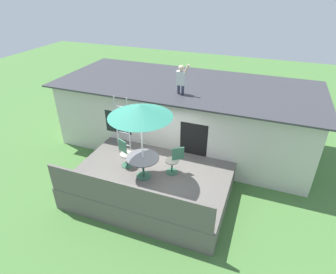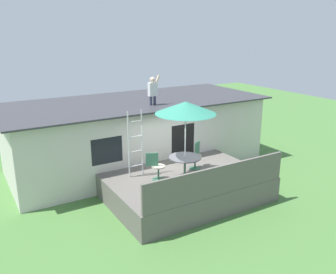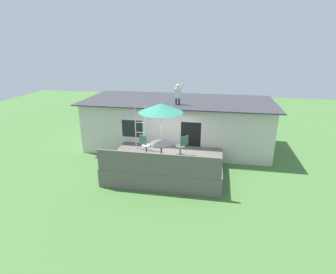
% 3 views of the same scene
% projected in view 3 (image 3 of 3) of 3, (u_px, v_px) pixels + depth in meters
% --- Properties ---
extents(ground_plane, '(40.00, 40.00, 0.00)m').
position_uv_depth(ground_plane, '(166.00, 173.00, 12.56)').
color(ground_plane, '#477538').
extents(house, '(10.50, 4.50, 2.73)m').
position_uv_depth(house, '(178.00, 123.00, 15.45)').
color(house, beige).
rests_on(house, ground).
extents(deck, '(5.08, 3.60, 0.80)m').
position_uv_depth(deck, '(166.00, 165.00, 12.43)').
color(deck, '#605B56').
rests_on(deck, ground).
extents(deck_railing, '(4.98, 0.08, 0.90)m').
position_uv_depth(deck_railing, '(158.00, 164.00, 10.53)').
color(deck_railing, '#605B56').
rests_on(deck_railing, deck).
extents(patio_table, '(1.04, 1.04, 0.74)m').
position_uv_depth(patio_table, '(161.00, 147.00, 11.92)').
color(patio_table, '#33664C').
rests_on(patio_table, deck).
extents(patio_umbrella, '(1.90, 1.90, 2.54)m').
position_uv_depth(patio_umbrella, '(161.00, 108.00, 11.33)').
color(patio_umbrella, silver).
rests_on(patio_umbrella, deck).
extents(step_ladder, '(0.52, 0.04, 2.20)m').
position_uv_depth(step_ladder, '(140.00, 127.00, 12.91)').
color(step_ladder, silver).
rests_on(step_ladder, deck).
extents(person_figure, '(0.47, 0.20, 1.11)m').
position_uv_depth(person_figure, '(178.00, 93.00, 13.71)').
color(person_figure, '#33384C').
rests_on(person_figure, house).
extents(patio_chair_left, '(0.59, 0.44, 0.92)m').
position_uv_depth(patio_chair_left, '(145.00, 145.00, 12.46)').
color(patio_chair_left, '#33664C').
rests_on(patio_chair_left, deck).
extents(patio_chair_right, '(0.56, 0.46, 0.92)m').
position_uv_depth(patio_chair_right, '(182.00, 146.00, 12.36)').
color(patio_chair_right, '#33664C').
rests_on(patio_chair_right, deck).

